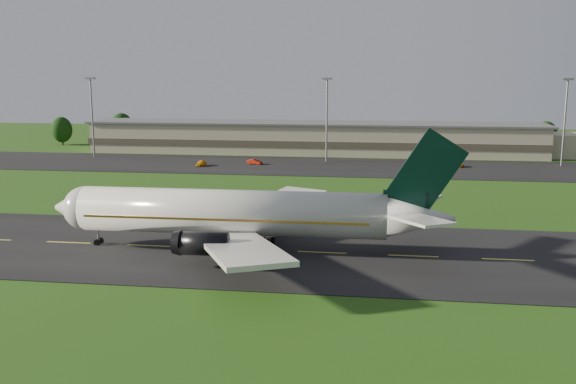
# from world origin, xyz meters

# --- Properties ---
(ground) EXTENTS (360.00, 360.00, 0.00)m
(ground) POSITION_xyz_m (0.00, 0.00, 0.00)
(ground) COLOR #224711
(ground) RESTS_ON ground
(taxiway) EXTENTS (220.00, 30.00, 0.10)m
(taxiway) POSITION_xyz_m (0.00, 0.00, 0.05)
(taxiway) COLOR black
(taxiway) RESTS_ON ground
(apron) EXTENTS (260.00, 30.00, 0.10)m
(apron) POSITION_xyz_m (0.00, 72.00, 0.05)
(apron) COLOR black
(apron) RESTS_ON ground
(airliner) EXTENTS (51.24, 42.18, 15.57)m
(airliner) POSITION_xyz_m (0.58, 0.01, 4.66)
(airliner) COLOR silver
(airliner) RESTS_ON ground
(terminal) EXTENTS (145.00, 16.00, 8.40)m
(terminal) POSITION_xyz_m (6.40, 96.18, 3.99)
(terminal) COLOR #BBAD8F
(terminal) RESTS_ON ground
(light_mast_west) EXTENTS (2.40, 1.20, 20.35)m
(light_mast_west) POSITION_xyz_m (-55.00, 80.00, 12.74)
(light_mast_west) COLOR gray
(light_mast_west) RESTS_ON ground
(light_mast_centre) EXTENTS (2.40, 1.20, 20.35)m
(light_mast_centre) POSITION_xyz_m (5.00, 80.00, 12.74)
(light_mast_centre) COLOR gray
(light_mast_centre) RESTS_ON ground
(light_mast_east) EXTENTS (2.40, 1.20, 20.35)m
(light_mast_east) POSITION_xyz_m (60.00, 80.00, 12.74)
(light_mast_east) COLOR gray
(light_mast_east) RESTS_ON ground
(tree_line) EXTENTS (198.37, 9.34, 10.51)m
(tree_line) POSITION_xyz_m (35.87, 106.17, 4.91)
(tree_line) COLOR black
(tree_line) RESTS_ON ground
(service_vehicle_a) EXTENTS (1.94, 4.01, 1.32)m
(service_vehicle_a) POSITION_xyz_m (-23.38, 68.35, 0.76)
(service_vehicle_a) COLOR #E9A60D
(service_vehicle_a) RESTS_ON apron
(service_vehicle_b) EXTENTS (3.91, 2.32, 1.22)m
(service_vehicle_b) POSITION_xyz_m (-11.46, 72.64, 0.71)
(service_vehicle_b) COLOR #961A0A
(service_vehicle_b) RESTS_ON apron
(service_vehicle_c) EXTENTS (3.49, 5.75, 1.49)m
(service_vehicle_c) POSITION_xyz_m (29.79, 68.58, 0.85)
(service_vehicle_c) COLOR silver
(service_vehicle_c) RESTS_ON apron
(service_vehicle_d) EXTENTS (4.24, 4.43, 1.27)m
(service_vehicle_d) POSITION_xyz_m (35.40, 75.19, 0.73)
(service_vehicle_d) COLOR orange
(service_vehicle_d) RESTS_ON apron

